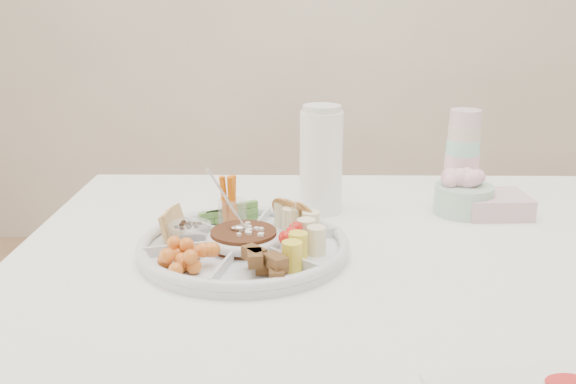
{
  "coord_description": "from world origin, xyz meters",
  "views": [
    {
      "loc": [
        -0.23,
        -1.13,
        1.21
      ],
      "look_at": [
        -0.25,
        0.07,
        0.85
      ],
      "focal_mm": 40.0,
      "sensor_mm": 36.0,
      "label": 1
    }
  ],
  "objects": [
    {
      "name": "party_tray",
      "position": [
        -0.33,
        -0.03,
        0.78
      ],
      "size": [
        0.48,
        0.48,
        0.04
      ],
      "primitive_type": "cylinder",
      "rotation": [
        0.0,
        0.0,
        0.3
      ],
      "color": "white",
      "rests_on": "dining_table"
    },
    {
      "name": "flower_bowl",
      "position": [
        0.13,
        0.2,
        0.81
      ],
      "size": [
        0.13,
        0.13,
        0.09
      ],
      "primitive_type": "cylinder",
      "rotation": [
        0.0,
        0.0,
        0.0
      ],
      "color": "#AFD3BA",
      "rests_on": "dining_table"
    },
    {
      "name": "granola_chunks",
      "position": [
        -0.29,
        -0.16,
        0.79
      ],
      "size": [
        0.14,
        0.14,
        0.05
      ],
      "primitive_type": null,
      "rotation": [
        0.0,
        0.0,
        0.3
      ],
      "color": "brown",
      "rests_on": "party_tray"
    },
    {
      "name": "carrot_cucumber",
      "position": [
        -0.37,
        0.09,
        0.82
      ],
      "size": [
        0.14,
        0.14,
        0.1
      ],
      "primitive_type": null,
      "rotation": [
        0.0,
        0.0,
        0.3
      ],
      "color": "#DD6209",
      "rests_on": "party_tray"
    },
    {
      "name": "bean_dip",
      "position": [
        -0.33,
        -0.03,
        0.79
      ],
      "size": [
        0.15,
        0.15,
        0.04
      ],
      "primitive_type": "cylinder",
      "rotation": [
        0.0,
        0.0,
        0.3
      ],
      "color": "#411D12",
      "rests_on": "party_tray"
    },
    {
      "name": "banana_tomato",
      "position": [
        -0.2,
        -0.06,
        0.82
      ],
      "size": [
        0.14,
        0.14,
        0.09
      ],
      "primitive_type": null,
      "rotation": [
        0.0,
        0.0,
        0.3
      ],
      "color": "#FFF29C",
      "rests_on": "party_tray"
    },
    {
      "name": "tortillas",
      "position": [
        -0.24,
        0.06,
        0.8
      ],
      "size": [
        0.11,
        0.11,
        0.05
      ],
      "primitive_type": null,
      "rotation": [
        0.0,
        0.0,
        0.3
      ],
      "color": "olive",
      "rests_on": "party_tray"
    },
    {
      "name": "pita_raisins",
      "position": [
        -0.45,
        -0.0,
        0.8
      ],
      "size": [
        0.14,
        0.14,
        0.06
      ],
      "primitive_type": null,
      "rotation": [
        0.0,
        0.0,
        0.3
      ],
      "color": "tan",
      "rests_on": "party_tray"
    },
    {
      "name": "thermos",
      "position": [
        -0.18,
        0.22,
        0.88
      ],
      "size": [
        0.11,
        0.11,
        0.24
      ],
      "primitive_type": "cylinder",
      "rotation": [
        0.0,
        0.0,
        0.28
      ],
      "color": "white",
      "rests_on": "dining_table"
    },
    {
      "name": "cup_stack",
      "position": [
        0.16,
        0.34,
        0.87
      ],
      "size": [
        0.09,
        0.09,
        0.22
      ],
      "primitive_type": "cylinder",
      "rotation": [
        0.0,
        0.0,
        0.1
      ],
      "color": "white",
      "rests_on": "dining_table"
    },
    {
      "name": "cherries",
      "position": [
        -0.42,
        -0.13,
        0.79
      ],
      "size": [
        0.14,
        0.14,
        0.05
      ],
      "primitive_type": null,
      "rotation": [
        0.0,
        0.0,
        0.3
      ],
      "color": "orange",
      "rests_on": "party_tray"
    },
    {
      "name": "napkin_stack",
      "position": [
        0.2,
        0.2,
        0.78
      ],
      "size": [
        0.14,
        0.13,
        0.05
      ],
      "primitive_type": "cube",
      "rotation": [
        0.0,
        0.0,
        0.06
      ],
      "color": "beige",
      "rests_on": "dining_table"
    }
  ]
}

